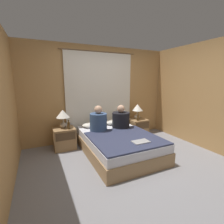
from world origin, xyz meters
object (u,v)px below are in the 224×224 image
nightstand_left (65,138)px  beer_bottle_on_right_stand (138,117)px  pillow_left (93,124)px  beer_bottle_on_left_stand (69,125)px  nightstand_right (138,128)px  person_right_in_bed (121,119)px  bed (118,144)px  pillow_right (115,122)px  lamp_left (63,116)px  laptop_on_bed (141,142)px  lamp_right (137,109)px  person_left_in_bed (98,121)px

nightstand_left → beer_bottle_on_right_stand: beer_bottle_on_right_stand is taller
pillow_left → beer_bottle_on_left_stand: beer_bottle_on_left_stand is taller
beer_bottle_on_left_stand → nightstand_right: bearing=3.4°
pillow_left → person_right_in_bed: person_right_in_bed is taller
pillow_left → bed: bearing=-68.6°
bed → pillow_right: pillow_right is taller
lamp_left → person_right_in_bed: size_ratio=0.74×
beer_bottle_on_left_stand → pillow_right: bearing=7.5°
nightstand_left → laptop_on_bed: (1.19, -1.42, 0.22)m
beer_bottle_on_left_stand → beer_bottle_on_right_stand: size_ratio=0.97×
person_right_in_bed → bed: bearing=-126.1°
lamp_right → beer_bottle_on_right_stand: 0.29m
person_left_in_bed → laptop_on_bed: person_left_in_bed is taller
person_left_in_bed → beer_bottle_on_right_stand: (1.26, 0.24, -0.08)m
person_left_in_bed → bed: bearing=-51.3°
lamp_right → person_right_in_bed: person_right_in_bed is taller
lamp_right → person_left_in_bed: size_ratio=0.71×
pillow_right → person_left_in_bed: (-0.62, -0.41, 0.18)m
person_right_in_bed → lamp_left: bearing=162.7°
nightstand_left → laptop_on_bed: nightstand_left is taller
pillow_left → person_left_in_bed: bearing=-90.2°
beer_bottle_on_left_stand → beer_bottle_on_right_stand: 1.90m
nightstand_right → pillow_left: bearing=178.0°
lamp_right → beer_bottle_on_right_stand: (-0.10, -0.18, -0.21)m
lamp_left → person_left_in_bed: bearing=-29.4°
lamp_right → person_right_in_bed: bearing=-151.5°
laptop_on_bed → pillow_left: bearing=107.3°
pillow_left → beer_bottle_on_left_stand: (-0.64, -0.17, 0.09)m
pillow_right → laptop_on_bed: pillow_right is taller
nightstand_right → person_right_in_bed: 0.94m
person_left_in_bed → pillow_left: bearing=89.8°
nightstand_right → laptop_on_bed: 1.69m
lamp_right → person_left_in_bed: 1.43m
beer_bottle_on_left_stand → laptop_on_bed: (1.10, -1.30, -0.11)m
nightstand_left → lamp_left: size_ratio=1.16×
lamp_left → beer_bottle_on_left_stand: 0.29m
nightstand_right → lamp_left: (-2.09, 0.06, 0.55)m
nightstand_right → lamp_left: size_ratio=1.16×
nightstand_right → lamp_right: (0.00, 0.06, 0.55)m
nightstand_left → person_right_in_bed: size_ratio=0.86×
lamp_left → lamp_right: bearing=0.0°
person_left_in_bed → beer_bottle_on_right_stand: person_left_in_bed is taller
pillow_left → laptop_on_bed: size_ratio=1.77×
bed → nightstand_right: 1.29m
person_right_in_bed → laptop_on_bed: (-0.14, -1.06, -0.18)m
person_left_in_bed → person_right_in_bed: size_ratio=1.05×
bed → lamp_left: bearing=142.5°
pillow_left → person_right_in_bed: 0.74m
nightstand_left → pillow_right: bearing=2.0°
beer_bottle_on_left_stand → pillow_left: bearing=14.5°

